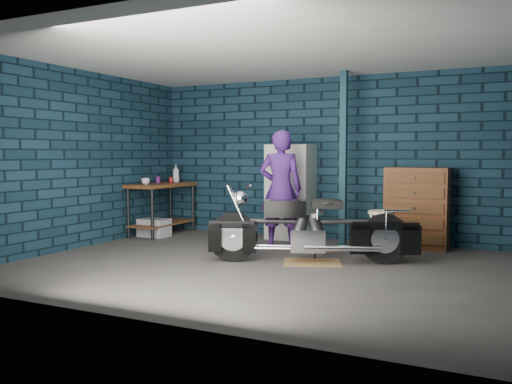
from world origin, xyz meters
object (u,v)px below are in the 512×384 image
workbench (162,209)px  tool_chest (417,208)px  motorcycle (313,224)px  shop_stool (381,235)px  storage_bin (154,228)px  locker (290,192)px  person (281,189)px

workbench → tool_chest: 4.34m
motorcycle → shop_stool: (0.75, 0.67, -0.19)m
shop_stool → storage_bin: bearing=176.1°
motorcycle → workbench: bearing=138.5°
motorcycle → tool_chest: bearing=38.0°
motorcycle → storage_bin: size_ratio=4.72×
locker → workbench: bearing=-166.5°
storage_bin → shop_stool: (3.99, -0.27, 0.17)m
locker → shop_stool: (1.78, -1.08, -0.46)m
tool_chest → workbench: bearing=-172.9°
tool_chest → shop_stool: bearing=-105.0°
shop_stool → tool_chest: bearing=75.0°
motorcycle → storage_bin: bearing=142.6°
person → tool_chest: 2.08m
workbench → tool_chest: bearing=7.1°
person → shop_stool: size_ratio=2.73×
locker → shop_stool: size_ratio=2.41×
workbench → shop_stool: (4.01, -0.54, -0.13)m
workbench → storage_bin: bearing=-85.7°
storage_bin → tool_chest: tool_chest is taller
workbench → locker: bearing=13.5°
motorcycle → person: size_ratio=1.31×
person → locker: bearing=-98.2°
locker → storage_bin: bearing=-160.1°
person → storage_bin: (-2.39, 0.01, -0.74)m
motorcycle → locker: 2.04m
workbench → shop_stool: bearing=-7.6°
locker → shop_stool: locker is taller
storage_bin → locker: 2.44m
workbench → storage_bin: (0.02, -0.26, -0.30)m
locker → tool_chest: bearing=0.0°
storage_bin → locker: size_ratio=0.31×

